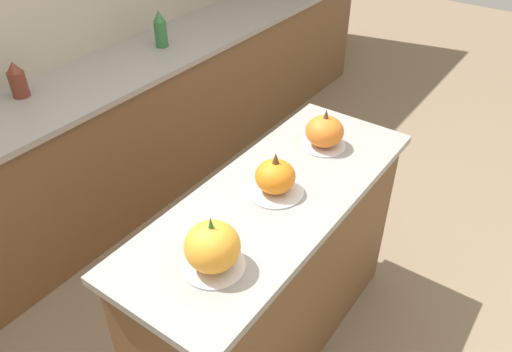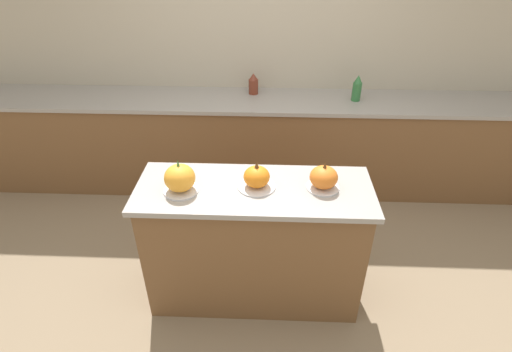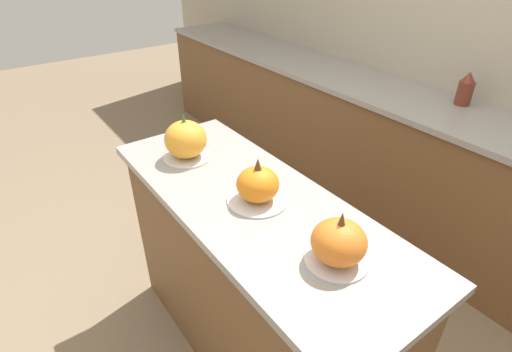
{
  "view_description": "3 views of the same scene",
  "coord_description": "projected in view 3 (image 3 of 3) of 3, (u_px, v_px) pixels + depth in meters",
  "views": [
    {
      "loc": [
        -1.3,
        -0.84,
        2.16
      ],
      "look_at": [
        -0.07,
        0.05,
        1.04
      ],
      "focal_mm": 35.0,
      "sensor_mm": 36.0,
      "label": 1
    },
    {
      "loc": [
        0.09,
        -2.01,
        2.32
      ],
      "look_at": [
        0.01,
        0.02,
        1.01
      ],
      "focal_mm": 28.0,
      "sensor_mm": 36.0,
      "label": 2
    },
    {
      "loc": [
        1.01,
        -0.72,
        1.81
      ],
      "look_at": [
        -0.03,
        0.04,
        1.01
      ],
      "focal_mm": 28.0,
      "sensor_mm": 36.0,
      "label": 3
    }
  ],
  "objects": [
    {
      "name": "pumpkin_cake_center",
      "position": [
        258.0,
        186.0,
        1.48
      ],
      "size": [
        0.23,
        0.23,
        0.18
      ],
      "color": "silver",
      "rests_on": "kitchen_island"
    },
    {
      "name": "wall_back",
      "position": [
        509.0,
        46.0,
        2.23
      ],
      "size": [
        8.0,
        0.06,
        2.5
      ],
      "color": "#B2A893",
      "rests_on": "ground_plane"
    },
    {
      "name": "bottle_short",
      "position": [
        466.0,
        89.0,
        2.31
      ],
      "size": [
        0.09,
        0.09,
        0.2
      ],
      "color": "maroon",
      "rests_on": "back_counter"
    },
    {
      "name": "back_counter",
      "position": [
        441.0,
        183.0,
        2.48
      ],
      "size": [
        6.0,
        0.6,
        0.92
      ],
      "color": "brown",
      "rests_on": "ground_plane"
    },
    {
      "name": "pumpkin_cake_right",
      "position": [
        339.0,
        243.0,
        1.2
      ],
      "size": [
        0.2,
        0.2,
        0.19
      ],
      "color": "silver",
      "rests_on": "kitchen_island"
    },
    {
      "name": "kitchen_island",
      "position": [
        253.0,
        285.0,
        1.76
      ],
      "size": [
        1.46,
        0.55,
        0.93
      ],
      "color": "brown",
      "rests_on": "ground_plane"
    },
    {
      "name": "pumpkin_cake_left",
      "position": [
        186.0,
        140.0,
        1.75
      ],
      "size": [
        0.22,
        0.22,
        0.22
      ],
      "color": "silver",
      "rests_on": "kitchen_island"
    },
    {
      "name": "ground_plane",
      "position": [
        254.0,
        350.0,
        2.01
      ],
      "size": [
        12.0,
        12.0,
        0.0
      ],
      "primitive_type": "plane",
      "color": "#847056"
    }
  ]
}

